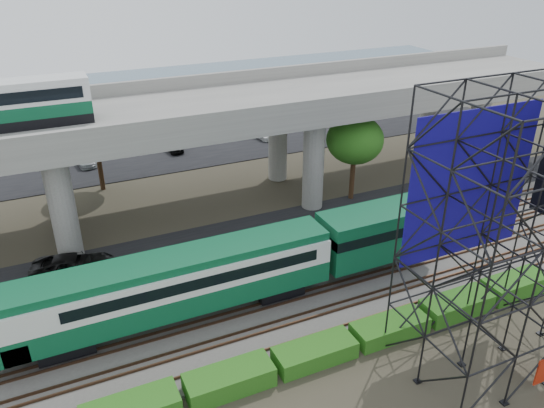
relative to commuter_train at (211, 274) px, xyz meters
name	(u,v)px	position (x,y,z in m)	size (l,w,h in m)	color
ground	(266,320)	(2.73, -2.00, -2.88)	(140.00, 140.00, 0.00)	#474233
ballast_bed	(253,300)	(2.73, 0.00, -2.78)	(90.00, 12.00, 0.20)	slate
service_road	(211,241)	(2.73, 8.50, -2.84)	(90.00, 5.00, 0.08)	black
parking_lot	(144,146)	(2.73, 32.00, -2.84)	(90.00, 18.00, 0.08)	black
harbor_water	(111,100)	(2.73, 54.00, -2.87)	(140.00, 40.00, 0.03)	slate
rail_tracks	(253,298)	(2.73, 0.00, -2.60)	(90.00, 9.52, 0.16)	#472D1E
commuter_train	(211,274)	(0.00, 0.00, 0.00)	(29.30, 3.06, 4.30)	black
overpass	(171,121)	(1.80, 14.00, 5.33)	(80.00, 12.00, 12.40)	#9E9B93
scaffold_tower	(509,240)	(12.37, -9.98, 4.59)	(9.36, 6.36, 15.00)	black
hedge_strip	(315,352)	(3.73, -6.30, -2.32)	(34.60, 1.80, 1.20)	#205A14
trees	(127,159)	(-1.94, 14.17, 2.69)	(40.94, 16.94, 7.69)	#382314
suv	(74,266)	(-7.29, 7.73, -2.01)	(2.63, 5.70, 1.58)	black
parked_cars	(155,141)	(3.95, 31.56, -2.23)	(39.17, 9.41, 1.20)	silver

